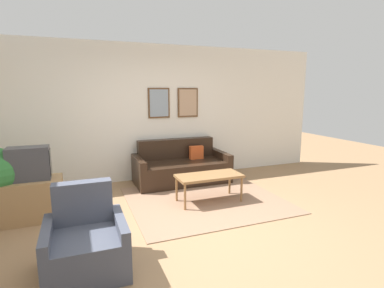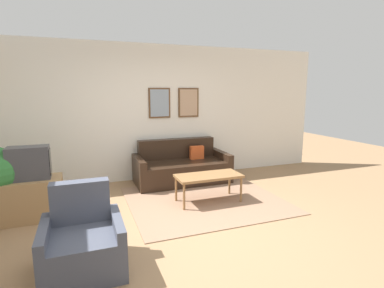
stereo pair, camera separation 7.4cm
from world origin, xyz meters
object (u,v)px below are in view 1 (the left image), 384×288
coffee_table (209,177)px  armchair (86,244)px  couch (181,168)px  tv (29,164)px

coffee_table → armchair: bearing=-146.9°
couch → tv: tv is taller
tv → armchair: size_ratio=0.63×
couch → tv: 2.75m
coffee_table → armchair: size_ratio=1.24×
couch → armchair: size_ratio=2.14×
tv → armchair: tv is taller
tv → couch: bearing=20.4°
couch → armchair: armchair is taller
coffee_table → tv: tv is taller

